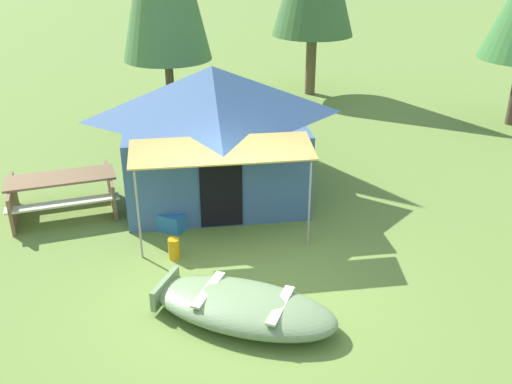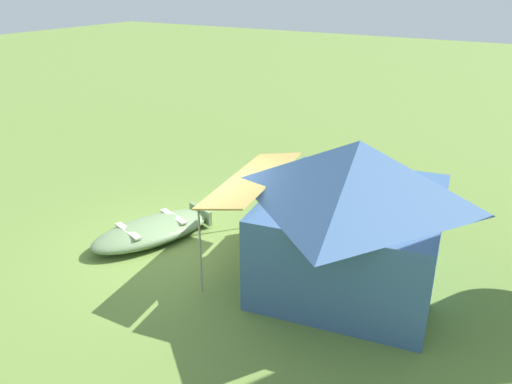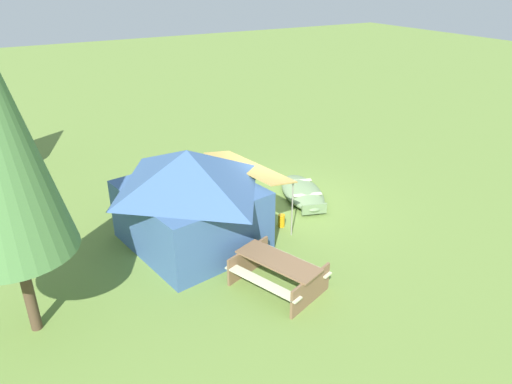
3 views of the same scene
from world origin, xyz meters
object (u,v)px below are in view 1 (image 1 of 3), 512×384
canvas_cabin_tent (214,130)px  fuel_can (174,249)px  beached_rowboat (243,306)px  cooler_box (172,221)px  picnic_table (62,190)px

canvas_cabin_tent → fuel_can: 2.84m
beached_rowboat → cooler_box: 2.94m
picnic_table → fuel_can: 2.89m
canvas_cabin_tent → picnic_table: 3.11m
canvas_cabin_tent → fuel_can: canvas_cabin_tent is taller
beached_rowboat → canvas_cabin_tent: canvas_cabin_tent is taller
beached_rowboat → canvas_cabin_tent: (-0.75, 4.11, 1.15)m
cooler_box → beached_rowboat: bearing=-61.3°
picnic_table → canvas_cabin_tent: bearing=17.9°
canvas_cabin_tent → cooler_box: bearing=-113.4°
beached_rowboat → fuel_can: size_ratio=7.99×
canvas_cabin_tent → picnic_table: bearing=-162.1°
canvas_cabin_tent → cooler_box: size_ratio=8.99×
canvas_cabin_tent → fuel_can: bearing=-100.4°
cooler_box → fuel_can: bearing=-78.8°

